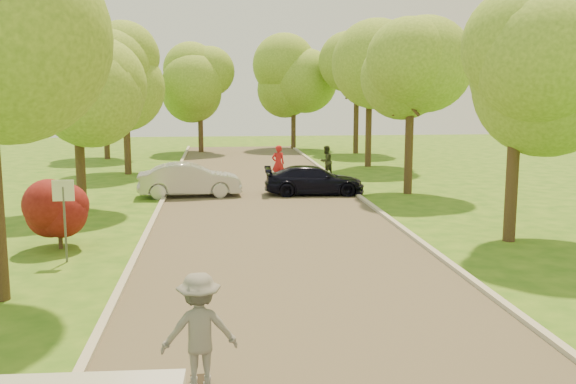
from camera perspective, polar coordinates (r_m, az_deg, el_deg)
name	(u,v)px	position (r m, az deg, el deg)	size (l,w,h in m)	color
ground	(307,304)	(13.74, 1.69, -9.91)	(100.00, 100.00, 0.00)	#2E5F16
road	(274,225)	(21.41, -1.29, -2.97)	(8.00, 60.00, 0.01)	#4C4438
curb_left	(150,226)	(21.44, -12.15, -3.00)	(0.18, 60.00, 0.12)	#B2AD9E
curb_right	(392,221)	(22.12, 9.23, -2.55)	(0.18, 60.00, 0.12)	#B2AD9E
street_sign	(64,203)	(17.57, -19.30, -0.96)	(0.55, 0.06, 2.17)	#59595E
red_shrub	(59,211)	(19.20, -19.69, -1.58)	(1.70, 1.70, 1.95)	#382619
tree_l_midb	(82,87)	(25.36, -17.88, 8.90)	(4.30, 4.20, 6.62)	#382619
tree_l_far	(128,71)	(35.18, -14.00, 10.43)	(4.92, 4.80, 7.79)	#382619
tree_r_mida	(526,52)	(19.96, 20.44, 11.58)	(5.13, 5.00, 7.95)	#382619
tree_r_midb	(415,80)	(28.16, 11.25, 9.73)	(4.51, 4.40, 7.01)	#382619
tree_r_far	(374,66)	(37.98, 7.63, 11.04)	(5.33, 5.20, 8.34)	#382619
tree_bg_a	(107,77)	(43.43, -15.76, 9.84)	(5.12, 5.00, 7.72)	#382619
tree_bg_b	(360,75)	(45.99, 6.41, 10.34)	(5.12, 5.00, 7.95)	#382619
tree_bg_c	(203,82)	(46.88, -7.60, 9.66)	(4.92, 4.80, 7.33)	#382619
tree_bg_d	(296,79)	(49.24, 0.75, 10.04)	(5.12, 5.00, 7.72)	#382619
silver_sedan	(190,180)	(27.39, -8.73, 1.07)	(1.50, 4.31, 1.42)	#B0B1B5
dark_sedan	(314,180)	(27.61, 2.34, 1.05)	(1.74, 4.29, 1.24)	black
skateboarder	(199,331)	(9.67, -7.89, -12.13)	(1.13, 0.65, 1.74)	slate
person_striped	(278,164)	(31.46, -0.88, 2.55)	(0.66, 0.43, 1.80)	red
person_olive	(326,161)	(33.48, 3.40, 2.76)	(0.78, 0.61, 1.61)	#272E1C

